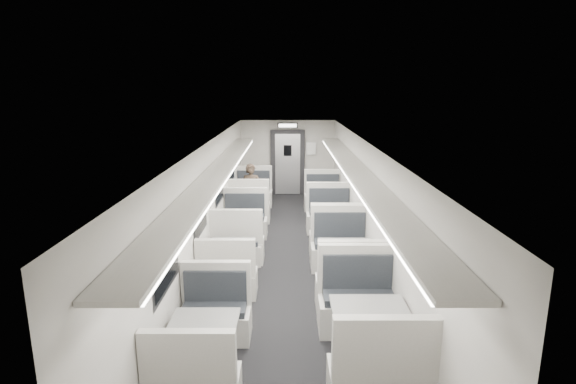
{
  "coord_description": "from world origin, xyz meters",
  "views": [
    {
      "loc": [
        0.0,
        -8.36,
        3.39
      ],
      "look_at": [
        0.01,
        1.68,
        1.06
      ],
      "focal_mm": 28.0,
      "sensor_mm": 36.0,
      "label": 1
    }
  ],
  "objects_px": {
    "booth_left_a": "(252,199)",
    "booth_right_a": "(325,203)",
    "booth_left_b": "(241,231)",
    "passenger": "(251,192)",
    "booth_right_d": "(368,334)",
    "vestibule_door": "(288,163)",
    "booth_left_c": "(233,259)",
    "booth_right_c": "(345,264)",
    "booth_left_d": "(206,343)",
    "booth_right_b": "(332,226)",
    "exit_sign": "(288,125)"
  },
  "relations": [
    {
      "from": "booth_left_a",
      "to": "booth_right_c",
      "type": "distance_m",
      "value": 5.13
    },
    {
      "from": "vestibule_door",
      "to": "exit_sign",
      "type": "distance_m",
      "value": 1.33
    },
    {
      "from": "booth_left_d",
      "to": "passenger",
      "type": "height_order",
      "value": "passenger"
    },
    {
      "from": "vestibule_door",
      "to": "booth_right_d",
      "type": "bearing_deg",
      "value": -83.84
    },
    {
      "from": "booth_left_b",
      "to": "booth_right_d",
      "type": "bearing_deg",
      "value": -64.65
    },
    {
      "from": "booth_left_d",
      "to": "booth_right_a",
      "type": "height_order",
      "value": "booth_right_a"
    },
    {
      "from": "booth_right_b",
      "to": "exit_sign",
      "type": "relative_size",
      "value": 3.55
    },
    {
      "from": "booth_right_c",
      "to": "vestibule_door",
      "type": "xyz_separation_m",
      "value": [
        -1.0,
        6.98,
        0.64
      ]
    },
    {
      "from": "booth_left_a",
      "to": "exit_sign",
      "type": "height_order",
      "value": "exit_sign"
    },
    {
      "from": "booth_left_a",
      "to": "passenger",
      "type": "xyz_separation_m",
      "value": [
        0.05,
        -0.6,
        0.35
      ]
    },
    {
      "from": "booth_left_a",
      "to": "booth_left_d",
      "type": "distance_m",
      "value": 7.12
    },
    {
      "from": "booth_right_a",
      "to": "exit_sign",
      "type": "height_order",
      "value": "exit_sign"
    },
    {
      "from": "exit_sign",
      "to": "booth_right_b",
      "type": "bearing_deg",
      "value": -76.71
    },
    {
      "from": "booth_right_a",
      "to": "booth_right_d",
      "type": "height_order",
      "value": "booth_right_d"
    },
    {
      "from": "booth_left_b",
      "to": "passenger",
      "type": "relative_size",
      "value": 1.42
    },
    {
      "from": "booth_left_a",
      "to": "booth_left_c",
      "type": "xyz_separation_m",
      "value": [
        0.0,
        -4.36,
        -0.04
      ]
    },
    {
      "from": "booth_left_b",
      "to": "exit_sign",
      "type": "height_order",
      "value": "exit_sign"
    },
    {
      "from": "booth_left_a",
      "to": "booth_left_b",
      "type": "relative_size",
      "value": 1.03
    },
    {
      "from": "booth_left_a",
      "to": "booth_left_c",
      "type": "height_order",
      "value": "booth_left_a"
    },
    {
      "from": "booth_left_c",
      "to": "passenger",
      "type": "xyz_separation_m",
      "value": [
        0.05,
        3.76,
        0.39
      ]
    },
    {
      "from": "booth_left_a",
      "to": "booth_right_a",
      "type": "relative_size",
      "value": 1.03
    },
    {
      "from": "booth_right_c",
      "to": "booth_left_c",
      "type": "bearing_deg",
      "value": 169.57
    },
    {
      "from": "booth_left_c",
      "to": "booth_right_b",
      "type": "xyz_separation_m",
      "value": [
        2.0,
        1.89,
        0.04
      ]
    },
    {
      "from": "booth_left_a",
      "to": "booth_right_a",
      "type": "height_order",
      "value": "booth_left_a"
    },
    {
      "from": "booth_left_c",
      "to": "booth_right_d",
      "type": "relative_size",
      "value": 0.86
    },
    {
      "from": "booth_left_c",
      "to": "exit_sign",
      "type": "distance_m",
      "value": 6.5
    },
    {
      "from": "booth_left_c",
      "to": "passenger",
      "type": "bearing_deg",
      "value": 89.25
    },
    {
      "from": "booth_left_b",
      "to": "booth_left_c",
      "type": "relative_size",
      "value": 1.08
    },
    {
      "from": "booth_left_d",
      "to": "passenger",
      "type": "relative_size",
      "value": 1.33
    },
    {
      "from": "booth_left_d",
      "to": "booth_right_a",
      "type": "relative_size",
      "value": 0.93
    },
    {
      "from": "booth_left_b",
      "to": "vestibule_door",
      "type": "bearing_deg",
      "value": 78.78
    },
    {
      "from": "booth_left_b",
      "to": "booth_right_b",
      "type": "xyz_separation_m",
      "value": [
        2.0,
        0.32,
        0.02
      ]
    },
    {
      "from": "booth_right_c",
      "to": "exit_sign",
      "type": "distance_m",
      "value": 6.83
    },
    {
      "from": "booth_left_b",
      "to": "booth_right_c",
      "type": "relative_size",
      "value": 0.94
    },
    {
      "from": "booth_left_d",
      "to": "booth_right_d",
      "type": "height_order",
      "value": "booth_right_d"
    },
    {
      "from": "booth_left_b",
      "to": "booth_right_b",
      "type": "distance_m",
      "value": 2.03
    },
    {
      "from": "booth_left_d",
      "to": "booth_right_c",
      "type": "distance_m",
      "value": 3.12
    },
    {
      "from": "booth_left_b",
      "to": "booth_left_d",
      "type": "relative_size",
      "value": 1.07
    },
    {
      "from": "booth_left_b",
      "to": "booth_left_a",
      "type": "bearing_deg",
      "value": 90.0
    },
    {
      "from": "booth_left_a",
      "to": "booth_left_c",
      "type": "distance_m",
      "value": 4.36
    },
    {
      "from": "booth_right_d",
      "to": "vestibule_door",
      "type": "distance_m",
      "value": 9.34
    },
    {
      "from": "booth_right_b",
      "to": "exit_sign",
      "type": "height_order",
      "value": "exit_sign"
    },
    {
      "from": "booth_right_d",
      "to": "booth_left_b",
      "type": "bearing_deg",
      "value": 115.35
    },
    {
      "from": "booth_right_b",
      "to": "booth_right_c",
      "type": "relative_size",
      "value": 0.98
    },
    {
      "from": "booth_right_a",
      "to": "booth_left_d",
      "type": "bearing_deg",
      "value": -106.57
    },
    {
      "from": "exit_sign",
      "to": "booth_left_b",
      "type": "bearing_deg",
      "value": -102.39
    },
    {
      "from": "booth_left_b",
      "to": "booth_left_d",
      "type": "height_order",
      "value": "booth_left_b"
    },
    {
      "from": "booth_right_b",
      "to": "vestibule_door",
      "type": "relative_size",
      "value": 1.05
    },
    {
      "from": "booth_left_d",
      "to": "booth_right_b",
      "type": "relative_size",
      "value": 0.9
    },
    {
      "from": "booth_left_b",
      "to": "exit_sign",
      "type": "distance_m",
      "value": 5.04
    }
  ]
}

